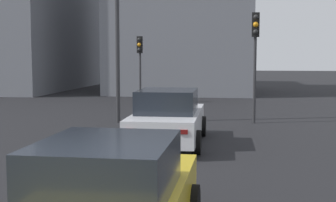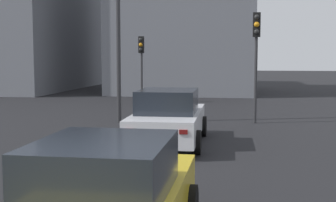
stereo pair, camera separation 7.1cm
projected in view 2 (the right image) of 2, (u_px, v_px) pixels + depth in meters
car_white_lead at (168, 118)px, 13.22m from camera, size 4.55×2.10×1.59m
traffic_light_near_left at (256, 44)px, 17.13m from camera, size 0.32×0.28×4.14m
traffic_light_near_right at (250, 53)px, 27.85m from camera, size 0.32×0.29×3.80m
traffic_light_far_left at (141, 55)px, 24.92m from camera, size 0.32×0.30×3.60m
building_facade_left at (187, 13)px, 33.23m from camera, size 10.72×9.60×11.29m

